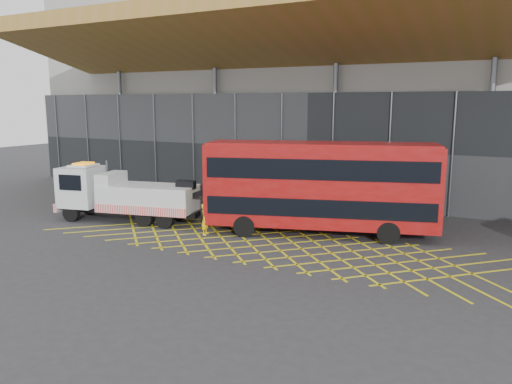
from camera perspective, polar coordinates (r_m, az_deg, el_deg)
The scene contains 6 objects.
ground_plane at distance 28.52m, azimuth -6.77°, elevation -4.72°, with size 120.00×120.00×0.00m, color #2C2C2E.
road_markings at distance 26.17m, azimuth 1.95°, elevation -6.01°, with size 26.36×7.16×0.01m.
construction_building at distance 43.30m, azimuth 9.50°, elevation 12.28°, with size 55.00×23.97×18.00m.
recovery_truck at distance 32.02m, azimuth -14.99°, elevation -0.27°, with size 10.48×4.35×3.64m.
bus_towed at distance 27.78m, azimuth 7.32°, elevation 0.90°, with size 12.92×6.55×5.15m.
worker at distance 28.04m, azimuth -5.80°, elevation -3.11°, with size 0.64×0.42×1.75m, color yellow.
Camera 1 is at (15.81, -22.58, 7.32)m, focal length 35.00 mm.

